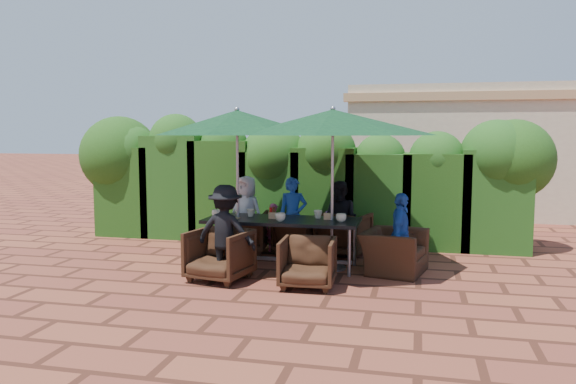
% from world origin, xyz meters
% --- Properties ---
extents(ground, '(80.00, 80.00, 0.00)m').
position_xyz_m(ground, '(0.00, 0.00, 0.00)').
color(ground, brown).
rests_on(ground, ground).
extents(dining_table, '(2.36, 0.90, 0.75)m').
position_xyz_m(dining_table, '(0.16, 0.22, 0.68)').
color(dining_table, black).
rests_on(dining_table, ground).
extents(umbrella_left, '(2.61, 2.61, 2.46)m').
position_xyz_m(umbrella_left, '(-0.54, 0.21, 2.21)').
color(umbrella_left, gray).
rests_on(umbrella_left, ground).
extents(umbrella_right, '(3.02, 3.02, 2.46)m').
position_xyz_m(umbrella_right, '(0.93, 0.28, 2.21)').
color(umbrella_right, gray).
rests_on(umbrella_right, ground).
extents(chair_far_left, '(0.86, 0.82, 0.79)m').
position_xyz_m(chair_far_left, '(-0.73, 1.12, 0.40)').
color(chair_far_left, black).
rests_on(chair_far_left, ground).
extents(chair_far_mid, '(0.81, 0.78, 0.69)m').
position_xyz_m(chair_far_mid, '(0.19, 1.22, 0.35)').
color(chair_far_mid, black).
rests_on(chair_far_mid, ground).
extents(chair_far_right, '(0.94, 0.91, 0.80)m').
position_xyz_m(chair_far_right, '(0.98, 1.27, 0.40)').
color(chair_far_right, black).
rests_on(chair_far_right, ground).
extents(chair_near_left, '(0.90, 0.86, 0.80)m').
position_xyz_m(chair_near_left, '(-0.50, -0.74, 0.40)').
color(chair_near_left, black).
rests_on(chair_near_left, ground).
extents(chair_near_right, '(0.75, 0.71, 0.74)m').
position_xyz_m(chair_near_right, '(0.77, -0.82, 0.37)').
color(chair_near_right, black).
rests_on(chair_near_right, ground).
extents(chair_end_right, '(0.82, 1.08, 0.84)m').
position_xyz_m(chair_end_right, '(1.86, 0.26, 0.42)').
color(chair_end_right, black).
rests_on(chair_end_right, ground).
extents(adult_far_left, '(0.74, 0.56, 1.33)m').
position_xyz_m(adult_far_left, '(-0.71, 1.15, 0.66)').
color(adult_far_left, silver).
rests_on(adult_far_left, ground).
extents(adult_far_mid, '(0.57, 0.51, 1.32)m').
position_xyz_m(adult_far_mid, '(0.14, 1.12, 0.66)').
color(adult_far_mid, '#1F4DA9').
rests_on(adult_far_mid, ground).
extents(adult_far_right, '(0.71, 0.59, 1.27)m').
position_xyz_m(adult_far_right, '(0.94, 1.16, 0.63)').
color(adult_far_right, black).
rests_on(adult_far_right, ground).
extents(adult_near_left, '(0.87, 0.42, 1.34)m').
position_xyz_m(adult_near_left, '(-0.44, -0.65, 0.67)').
color(adult_near_left, black).
rests_on(adult_near_left, ground).
extents(adult_end_right, '(0.40, 0.73, 1.20)m').
position_xyz_m(adult_end_right, '(1.95, 0.14, 0.60)').
color(adult_end_right, '#1F4DA9').
rests_on(adult_end_right, ground).
extents(child_left, '(0.37, 0.35, 0.84)m').
position_xyz_m(child_left, '(-0.25, 1.33, 0.42)').
color(child_left, '#D94C81').
rests_on(child_left, ground).
extents(child_right, '(0.27, 0.23, 0.74)m').
position_xyz_m(child_right, '(0.71, 1.35, 0.37)').
color(child_right, '#9D50AE').
rests_on(child_right, ground).
extents(pedestrian_a, '(1.72, 1.39, 1.78)m').
position_xyz_m(pedestrian_a, '(1.57, 4.25, 0.89)').
color(pedestrian_a, green).
rests_on(pedestrian_a, ground).
extents(pedestrian_b, '(0.99, 0.81, 1.77)m').
position_xyz_m(pedestrian_b, '(2.25, 4.32, 0.89)').
color(pedestrian_b, '#D94C81').
rests_on(pedestrian_b, ground).
extents(pedestrian_c, '(1.20, 1.15, 1.78)m').
position_xyz_m(pedestrian_c, '(3.28, 4.44, 0.89)').
color(pedestrian_c, gray).
rests_on(pedestrian_c, ground).
extents(cup_a, '(0.16, 0.16, 0.13)m').
position_xyz_m(cup_a, '(-0.84, 0.08, 0.82)').
color(cup_a, beige).
rests_on(cup_a, dining_table).
extents(cup_b, '(0.13, 0.13, 0.12)m').
position_xyz_m(cup_b, '(-0.37, 0.34, 0.81)').
color(cup_b, beige).
rests_on(cup_b, dining_table).
extents(cup_c, '(0.16, 0.16, 0.13)m').
position_xyz_m(cup_c, '(0.20, -0.01, 0.81)').
color(cup_c, beige).
rests_on(cup_c, dining_table).
extents(cup_d, '(0.13, 0.13, 0.13)m').
position_xyz_m(cup_d, '(0.69, 0.40, 0.81)').
color(cup_d, beige).
rests_on(cup_d, dining_table).
extents(cup_e, '(0.16, 0.16, 0.12)m').
position_xyz_m(cup_e, '(1.09, 0.14, 0.81)').
color(cup_e, beige).
rests_on(cup_e, dining_table).
extents(ketchup_bottle, '(0.04, 0.04, 0.17)m').
position_xyz_m(ketchup_bottle, '(-0.01, 0.22, 0.83)').
color(ketchup_bottle, '#B20C0A').
rests_on(ketchup_bottle, dining_table).
extents(sauce_bottle, '(0.04, 0.04, 0.17)m').
position_xyz_m(sauce_bottle, '(0.02, 0.27, 0.83)').
color(sauce_bottle, '#4C230C').
rests_on(sauce_bottle, dining_table).
extents(serving_tray, '(0.35, 0.25, 0.02)m').
position_xyz_m(serving_tray, '(-0.65, -0.00, 0.76)').
color(serving_tray, olive).
rests_on(serving_tray, dining_table).
extents(number_block_left, '(0.12, 0.06, 0.10)m').
position_xyz_m(number_block_left, '(0.02, 0.20, 0.80)').
color(number_block_left, tan).
rests_on(number_block_left, dining_table).
extents(number_block_right, '(0.12, 0.06, 0.10)m').
position_xyz_m(number_block_right, '(0.86, 0.30, 0.80)').
color(number_block_right, tan).
rests_on(number_block_right, dining_table).
extents(hedge_wall, '(9.10, 1.60, 2.44)m').
position_xyz_m(hedge_wall, '(-0.16, 2.32, 1.29)').
color(hedge_wall, '#1D3B10').
rests_on(hedge_wall, ground).
extents(building, '(6.20, 3.08, 3.20)m').
position_xyz_m(building, '(3.50, 6.99, 1.61)').
color(building, beige).
rests_on(building, ground).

